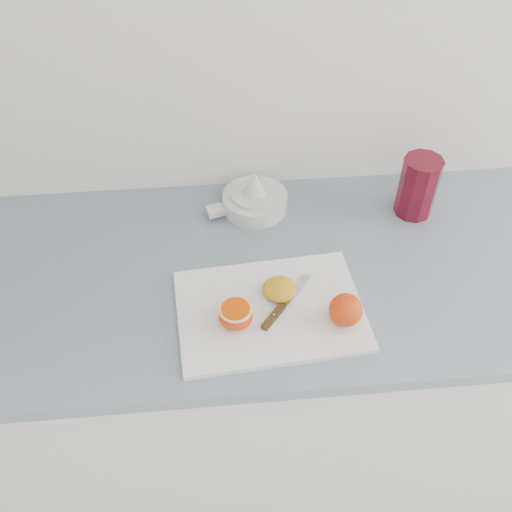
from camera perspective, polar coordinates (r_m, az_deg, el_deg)
The scene contains 8 objects.
counter at distance 1.63m, azimuth 6.46°, elevation -11.41°, with size 2.42×0.64×0.89m.
cutting_board at distance 1.17m, azimuth 1.43°, elevation -5.45°, with size 0.38×0.27×0.01m, color white.
whole_orange at distance 1.13m, azimuth 8.95°, elevation -5.36°, with size 0.07×0.07×0.07m.
half_orange at distance 1.13m, azimuth -2.04°, elevation -5.92°, with size 0.07×0.07×0.04m.
squeezed_shell at distance 1.18m, azimuth 2.38°, elevation -3.30°, with size 0.07×0.07×0.03m.
paring_knife at distance 1.16m, azimuth 2.20°, elevation -5.54°, with size 0.12×0.14×0.01m.
citrus_juicer at distance 1.39m, azimuth -0.18°, elevation 5.76°, with size 0.20×0.16×0.11m.
red_tumbler at distance 1.40m, azimuth 15.84°, elevation 6.51°, with size 0.09×0.09×0.15m.
Camera 1 is at (-0.50, 0.84, 1.80)m, focal length 40.00 mm.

